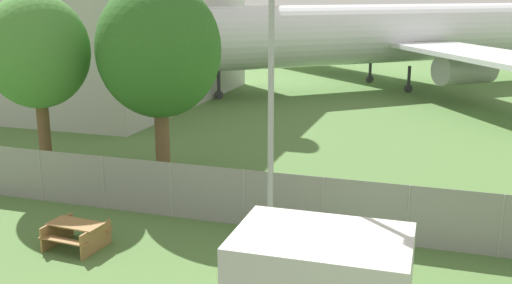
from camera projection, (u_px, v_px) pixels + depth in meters
The scene contains 7 objects.
hangar_building at pixel (8, 7), 42.19m from camera, with size 28.92×18.72×13.94m.
perimeter_fence at pixel (244, 198), 19.01m from camera, with size 56.07×0.07×1.88m.
airplane at pixel (375, 35), 45.06m from camera, with size 38.56×33.11×12.84m.
picnic_bench_open_grass at pixel (76, 232), 17.49m from camera, with size 1.70×1.52×0.76m.
tree_near_hangar at pixel (159, 50), 22.12m from camera, with size 4.64×4.64×7.77m.
tree_left_of_cabin at pixel (37, 52), 22.19m from camera, with size 3.88×3.88×7.28m.
light_mast at pixel (271, 76), 15.59m from camera, with size 0.44×0.44×8.58m.
Camera 1 is at (5.91, -5.89, 7.36)m, focal length 42.00 mm.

